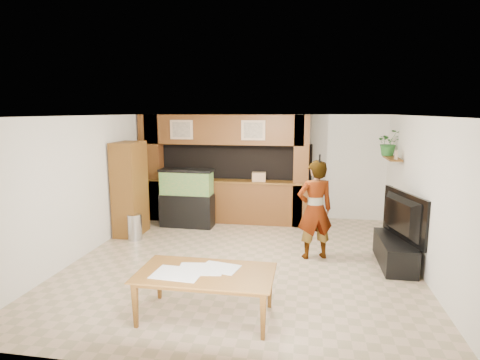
% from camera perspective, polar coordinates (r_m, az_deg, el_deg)
% --- Properties ---
extents(floor, '(6.50, 6.50, 0.00)m').
position_cam_1_polar(floor, '(7.44, 0.55, -11.36)').
color(floor, tan).
rests_on(floor, ground).
extents(ceiling, '(6.50, 6.50, 0.00)m').
position_cam_1_polar(ceiling, '(6.94, 0.58, 9.11)').
color(ceiling, white).
rests_on(ceiling, wall_back).
extents(wall_back, '(6.00, 0.00, 6.00)m').
position_cam_1_polar(wall_back, '(10.25, 3.45, 2.02)').
color(wall_back, silver).
rests_on(wall_back, floor).
extents(wall_left, '(0.00, 6.50, 6.50)m').
position_cam_1_polar(wall_left, '(8.10, -20.89, -0.69)').
color(wall_left, silver).
rests_on(wall_left, floor).
extents(wall_right, '(0.00, 6.50, 6.50)m').
position_cam_1_polar(wall_right, '(7.24, 24.73, -2.13)').
color(wall_right, silver).
rests_on(wall_right, floor).
extents(partition, '(4.20, 0.99, 2.60)m').
position_cam_1_polar(partition, '(9.80, -2.47, 1.74)').
color(partition, brown).
rests_on(partition, floor).
extents(wall_clock, '(0.05, 0.25, 0.25)m').
position_cam_1_polar(wall_clock, '(8.87, -17.67, 4.27)').
color(wall_clock, black).
rests_on(wall_clock, wall_left).
extents(wall_shelf, '(0.25, 0.90, 0.04)m').
position_cam_1_polar(wall_shelf, '(9.02, 20.85, 2.89)').
color(wall_shelf, brown).
rests_on(wall_shelf, wall_right).
extents(pantry_cabinet, '(0.51, 0.83, 2.03)m').
position_cam_1_polar(pantry_cabinet, '(9.03, -15.38, -1.20)').
color(pantry_cabinet, brown).
rests_on(pantry_cabinet, floor).
extents(trash_can, '(0.30, 0.30, 0.55)m').
position_cam_1_polar(trash_can, '(8.77, -14.75, -6.49)').
color(trash_can, '#B2B2B7').
rests_on(trash_can, floor).
extents(aquarium, '(1.23, 0.46, 1.36)m').
position_cam_1_polar(aquarium, '(9.44, -7.56, -2.63)').
color(aquarium, black).
rests_on(aquarium, floor).
extents(tv_stand, '(0.51, 1.40, 0.47)m').
position_cam_1_polar(tv_stand, '(7.67, 21.11, -9.51)').
color(tv_stand, black).
rests_on(tv_stand, floor).
extents(television, '(0.57, 1.44, 0.83)m').
position_cam_1_polar(television, '(7.49, 21.41, -4.81)').
color(television, black).
rests_on(television, tv_stand).
extents(photo_frame, '(0.04, 0.14, 0.18)m').
position_cam_1_polar(photo_frame, '(8.68, 21.32, 3.35)').
color(photo_frame, tan).
rests_on(photo_frame, wall_shelf).
extents(potted_plant, '(0.63, 0.58, 0.57)m').
position_cam_1_polar(potted_plant, '(9.31, 20.40, 5.00)').
color(potted_plant, '#286428').
rests_on(potted_plant, wall_shelf).
extents(person, '(0.77, 0.63, 1.82)m').
position_cam_1_polar(person, '(7.43, 10.61, -4.18)').
color(person, tan).
rests_on(person, floor).
extents(microphone, '(0.04, 0.10, 0.16)m').
position_cam_1_polar(microphone, '(7.10, 11.27, 3.01)').
color(microphone, black).
rests_on(microphone, person).
extents(dining_table, '(1.78, 0.99, 0.62)m').
position_cam_1_polar(dining_table, '(5.44, -4.98, -16.10)').
color(dining_table, brown).
rests_on(dining_table, floor).
extents(newspaper_a, '(0.65, 0.49, 0.01)m').
position_cam_1_polar(newspaper_a, '(5.33, -8.88, -13.00)').
color(newspaper_a, silver).
rests_on(newspaper_a, dining_table).
extents(newspaper_b, '(0.63, 0.49, 0.01)m').
position_cam_1_polar(newspaper_b, '(5.43, -5.63, -12.48)').
color(newspaper_b, silver).
rests_on(newspaper_b, dining_table).
extents(newspaper_c, '(0.56, 0.46, 0.01)m').
position_cam_1_polar(newspaper_c, '(5.45, -2.92, -12.36)').
color(newspaper_c, silver).
rests_on(newspaper_c, dining_table).
extents(counter_box, '(0.33, 0.23, 0.21)m').
position_cam_1_polar(counter_box, '(9.49, 2.71, 0.46)').
color(counter_box, tan).
rests_on(counter_box, partition).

